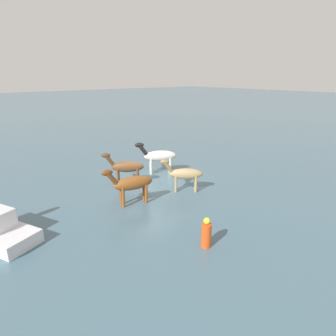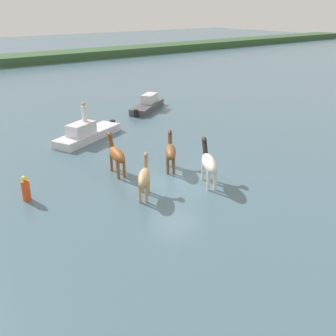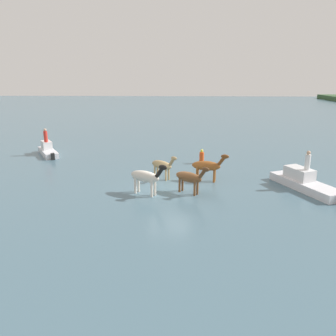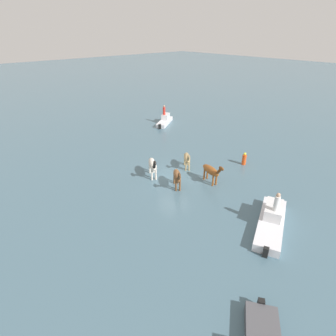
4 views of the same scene
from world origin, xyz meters
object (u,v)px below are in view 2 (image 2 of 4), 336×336
(horse_dun_straggler, at_px, (144,177))
(person_helmsman_aft, at_px, (84,113))
(boat_launch_far, at_px, (148,106))
(horse_rear_stallion, at_px, (209,163))
(horse_chestnut_trailing, at_px, (117,154))
(buoy_channel_marker, at_px, (26,189))
(horse_gray_outer, at_px, (170,151))
(boat_tender_starboard, at_px, (87,135))

(horse_dun_straggler, xyz_separation_m, person_helmsman_aft, (1.68, 8.93, 0.80))
(boat_launch_far, bearing_deg, horse_rear_stallion, -148.34)
(horse_chestnut_trailing, relative_size, boat_launch_far, 0.54)
(horse_dun_straggler, bearing_deg, person_helmsman_aft, 29.32)
(horse_chestnut_trailing, xyz_separation_m, buoy_channel_marker, (-4.67, -0.09, -0.53))
(buoy_channel_marker, bearing_deg, horse_rear_stallion, -26.21)
(horse_rear_stallion, height_order, boat_launch_far, horse_rear_stallion)
(horse_gray_outer, xyz_separation_m, horse_chestnut_trailing, (-2.47, 1.22, 0.04))
(horse_rear_stallion, xyz_separation_m, buoy_channel_marker, (-7.43, 3.66, -0.58))
(horse_rear_stallion, bearing_deg, horse_dun_straggler, 106.71)
(boat_launch_far, bearing_deg, buoy_channel_marker, -177.93)
(horse_chestnut_trailing, relative_size, buoy_channel_marker, 2.13)
(horse_gray_outer, relative_size, horse_chestnut_trailing, 0.85)
(boat_tender_starboard, bearing_deg, person_helmsman_aft, -86.54)
(horse_chestnut_trailing, relative_size, boat_tender_starboard, 0.46)
(horse_dun_straggler, bearing_deg, boat_tender_starboard, 29.02)
(horse_gray_outer, height_order, horse_dun_straggler, horse_gray_outer)
(horse_dun_straggler, relative_size, buoy_channel_marker, 1.69)
(horse_rear_stallion, distance_m, boat_launch_far, 14.92)
(buoy_channel_marker, bearing_deg, horse_gray_outer, -8.93)
(horse_dun_straggler, bearing_deg, horse_rear_stallion, -63.84)
(person_helmsman_aft, bearing_deg, horse_rear_stallion, -81.33)
(horse_gray_outer, distance_m, horse_dun_straggler, 3.36)
(horse_rear_stallion, distance_m, person_helmsman_aft, 9.84)
(horse_dun_straggler, height_order, boat_launch_far, horse_dun_straggler)
(person_helmsman_aft, height_order, buoy_channel_marker, person_helmsman_aft)
(horse_gray_outer, distance_m, horse_chestnut_trailing, 2.75)
(horse_chestnut_trailing, bearing_deg, horse_gray_outer, -102.92)
(horse_dun_straggler, height_order, person_helmsman_aft, person_helmsman_aft)
(horse_gray_outer, distance_m, horse_rear_stallion, 2.56)
(boat_launch_far, bearing_deg, person_helmsman_aft, 173.06)
(boat_launch_far, bearing_deg, horse_chestnut_trailing, -166.19)
(boat_tender_starboard, xyz_separation_m, buoy_channel_marker, (-5.99, -5.98, 0.19))
(horse_chestnut_trailing, xyz_separation_m, person_helmsman_aft, (1.29, 5.95, 0.71))
(boat_tender_starboard, bearing_deg, horse_dun_straggler, 55.57)
(horse_dun_straggler, height_order, boat_tender_starboard, horse_dun_straggler)
(horse_gray_outer, xyz_separation_m, buoy_channel_marker, (-7.14, 1.12, -0.48))
(horse_rear_stallion, height_order, boat_tender_starboard, horse_rear_stallion)
(person_helmsman_aft, bearing_deg, boat_launch_far, 27.39)
(horse_dun_straggler, height_order, buoy_channel_marker, horse_dun_straggler)
(horse_chestnut_trailing, distance_m, horse_dun_straggler, 3.01)
(horse_dun_straggler, distance_m, buoy_channel_marker, 5.18)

